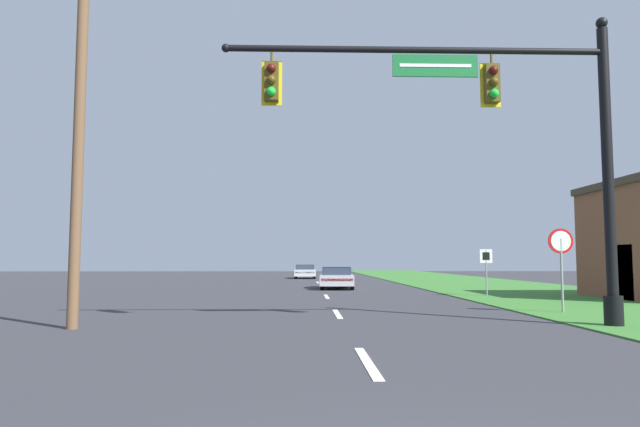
{
  "coord_description": "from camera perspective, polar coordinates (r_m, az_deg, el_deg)",
  "views": [
    {
      "loc": [
        -0.99,
        -2.99,
        1.59
      ],
      "look_at": [
        0.0,
        32.14,
        4.47
      ],
      "focal_mm": 32.0,
      "sensor_mm": 36.0,
      "label": 1
    }
  ],
  "objects": [
    {
      "name": "road_center_line",
      "position": [
        25.06,
        0.66,
        -8.31
      ],
      "size": [
        0.16,
        34.8,
        0.01
      ],
      "color": "silver",
      "rests_on": "ground"
    },
    {
      "name": "grass_verge_right",
      "position": [
        34.97,
        17.71,
        -7.04
      ],
      "size": [
        10.0,
        110.0,
        0.04
      ],
      "color": "#38752D",
      "rests_on": "ground"
    },
    {
      "name": "route_sign_post",
      "position": [
        26.18,
        16.28,
        -4.64
      ],
      "size": [
        0.55,
        0.06,
        2.03
      ],
      "color": "gray",
      "rests_on": "grass_verge_right"
    },
    {
      "name": "stop_sign",
      "position": [
        18.63,
        22.96,
        -3.47
      ],
      "size": [
        0.76,
        0.07,
        2.5
      ],
      "color": "gray",
      "rests_on": "grass_verge_right"
    },
    {
      "name": "far_car",
      "position": [
        50.28,
        -1.51,
        -5.81
      ],
      "size": [
        1.82,
        4.22,
        1.19
      ],
      "color": "black",
      "rests_on": "ground"
    },
    {
      "name": "utility_pole_near",
      "position": [
        15.1,
        -22.85,
        11.2
      ],
      "size": [
        1.8,
        0.26,
        10.92
      ],
      "color": "brown",
      "rests_on": "ground"
    },
    {
      "name": "car_ahead",
      "position": [
        32.33,
        1.67,
        -6.43
      ],
      "size": [
        2.04,
        4.78,
        1.19
      ],
      "color": "black",
      "rests_on": "ground"
    },
    {
      "name": "signal_mast",
      "position": [
        14.74,
        18.55,
        7.43
      ],
      "size": [
        9.63,
        0.47,
        7.57
      ],
      "color": "black",
      "rests_on": "grass_verge_right"
    }
  ]
}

